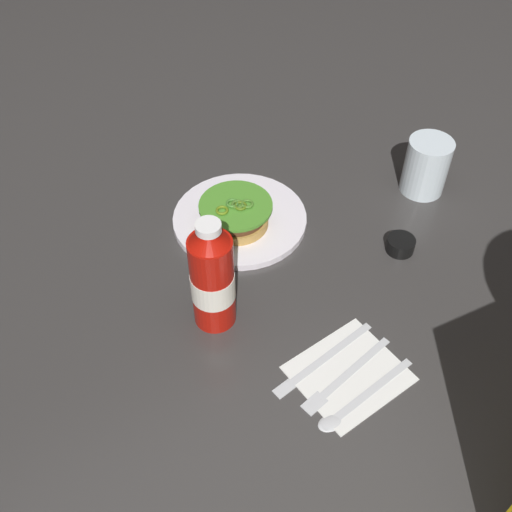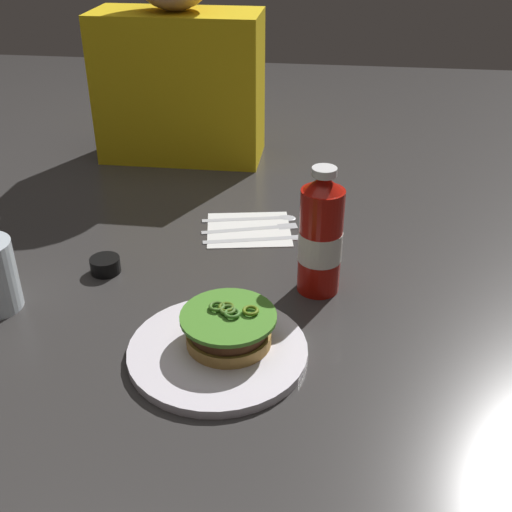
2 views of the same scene
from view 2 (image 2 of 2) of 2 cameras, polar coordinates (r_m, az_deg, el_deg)
ground_plane at (r=1.02m, az=-7.27°, el=-2.94°), size 3.00×3.00×0.00m
dinner_plate at (r=0.88m, az=-3.45°, el=-8.51°), size 0.25×0.25×0.01m
burger_sandwich at (r=0.87m, az=-2.47°, el=-6.48°), size 0.13×0.13×0.05m
ketchup_bottle at (r=0.97m, az=5.82°, el=1.70°), size 0.07×0.07×0.21m
condiment_cup at (r=1.08m, az=-13.38°, el=-0.80°), size 0.05×0.05×0.03m
napkin at (r=1.19m, az=-0.65°, el=2.43°), size 0.18×0.16×0.00m
butter_knife at (r=1.15m, az=0.68°, el=1.67°), size 0.19×0.06×0.00m
fork_utensil at (r=1.19m, az=0.23°, el=2.64°), size 0.18×0.07×0.00m
spoon_utensil at (r=1.23m, az=0.60°, el=3.54°), size 0.18×0.05×0.00m
diner_person at (r=1.48m, az=-6.98°, el=17.12°), size 0.37×0.18×0.51m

